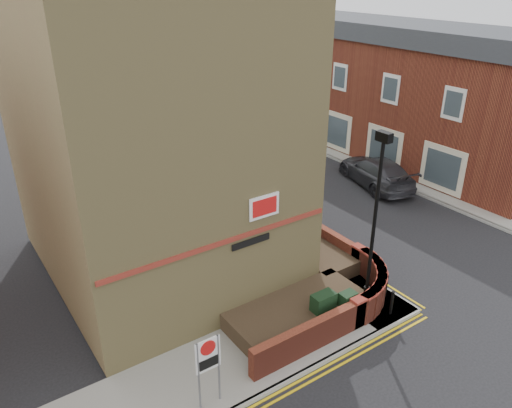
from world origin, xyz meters
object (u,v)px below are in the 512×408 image
object	(u,v)px
lamppost	(374,224)
silver_car_near	(226,157)
zone_sign	(208,360)
utility_cabinet_large	(323,309)

from	to	relation	value
lamppost	silver_car_near	size ratio (longest dim) A/B	1.34
lamppost	zone_sign	world-z (taller)	lamppost
utility_cabinet_large	zone_sign	world-z (taller)	zone_sign
lamppost	utility_cabinet_large	bearing A→B (deg)	176.99
zone_sign	utility_cabinet_large	bearing A→B (deg)	9.69
zone_sign	lamppost	bearing A→B (deg)	6.07
utility_cabinet_large	zone_sign	size ratio (longest dim) A/B	0.55
lamppost	silver_car_near	world-z (taller)	lamppost
lamppost	silver_car_near	bearing A→B (deg)	78.08
zone_sign	silver_car_near	xyz separation A→B (m)	(9.58, 14.84, -0.87)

